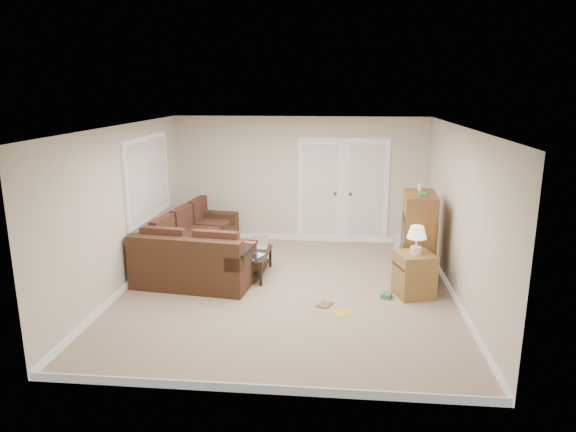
# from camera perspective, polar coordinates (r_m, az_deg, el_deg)

# --- Properties ---
(floor) EXTENTS (5.50, 5.50, 0.00)m
(floor) POSITION_cam_1_polar(r_m,az_deg,el_deg) (7.97, -0.13, -8.32)
(floor) COLOR tan
(floor) RESTS_ON ground
(ceiling) EXTENTS (5.00, 5.50, 0.02)m
(ceiling) POSITION_cam_1_polar(r_m,az_deg,el_deg) (7.39, -0.14, 9.92)
(ceiling) COLOR silver
(ceiling) RESTS_ON wall_back
(wall_left) EXTENTS (0.02, 5.50, 2.50)m
(wall_left) POSITION_cam_1_polar(r_m,az_deg,el_deg) (8.21, -17.79, 0.82)
(wall_left) COLOR beige
(wall_left) RESTS_ON floor
(wall_right) EXTENTS (0.02, 5.50, 2.50)m
(wall_right) POSITION_cam_1_polar(r_m,az_deg,el_deg) (7.76, 18.57, 0.02)
(wall_right) COLOR beige
(wall_right) RESTS_ON floor
(wall_back) EXTENTS (5.00, 0.02, 2.50)m
(wall_back) POSITION_cam_1_polar(r_m,az_deg,el_deg) (10.27, 1.36, 4.04)
(wall_back) COLOR beige
(wall_back) RESTS_ON floor
(wall_front) EXTENTS (5.00, 0.02, 2.50)m
(wall_front) POSITION_cam_1_polar(r_m,az_deg,el_deg) (4.97, -3.25, -6.98)
(wall_front) COLOR beige
(wall_front) RESTS_ON floor
(baseboards) EXTENTS (5.00, 5.50, 0.10)m
(baseboards) POSITION_cam_1_polar(r_m,az_deg,el_deg) (7.95, -0.13, -7.98)
(baseboards) COLOR silver
(baseboards) RESTS_ON floor
(french_doors) EXTENTS (1.80, 0.05, 2.13)m
(french_doors) POSITION_cam_1_polar(r_m,az_deg,el_deg) (10.25, 6.09, 2.73)
(french_doors) COLOR silver
(french_doors) RESTS_ON floor
(window_left) EXTENTS (0.05, 1.92, 1.42)m
(window_left) POSITION_cam_1_polar(r_m,az_deg,el_deg) (9.05, -15.27, 4.12)
(window_left) COLOR silver
(window_left) RESTS_ON wall_left
(sectional_sofa) EXTENTS (1.94, 2.97, 0.86)m
(sectional_sofa) POSITION_cam_1_polar(r_m,az_deg,el_deg) (8.90, -10.38, -3.82)
(sectional_sofa) COLOR #432819
(sectional_sofa) RESTS_ON floor
(coffee_table) EXTENTS (0.52, 0.99, 0.66)m
(coffee_table) POSITION_cam_1_polar(r_m,az_deg,el_deg) (8.56, -3.82, -5.18)
(coffee_table) COLOR black
(coffee_table) RESTS_ON floor
(tv_armoire) EXTENTS (0.54, 0.91, 1.52)m
(tv_armoire) POSITION_cam_1_polar(r_m,az_deg,el_deg) (8.54, 14.27, -2.14)
(tv_armoire) COLOR brown
(tv_armoire) RESTS_ON floor
(side_cabinet) EXTENTS (0.63, 0.63, 1.08)m
(side_cabinet) POSITION_cam_1_polar(r_m,az_deg,el_deg) (7.89, 13.87, -5.96)
(side_cabinet) COLOR olive
(side_cabinet) RESTS_ON floor
(space_heater) EXTENTS (0.12, 0.10, 0.26)m
(space_heater) POSITION_cam_1_polar(r_m,az_deg,el_deg) (10.16, 11.99, -2.86)
(space_heater) COLOR white
(space_heater) RESTS_ON floor
(floor_magazine) EXTENTS (0.35, 0.33, 0.01)m
(floor_magazine) POSITION_cam_1_polar(r_m,az_deg,el_deg) (7.29, 6.18, -10.59)
(floor_magazine) COLOR gold
(floor_magazine) RESTS_ON floor
(floor_greenbox) EXTENTS (0.19, 0.22, 0.07)m
(floor_greenbox) POSITION_cam_1_polar(r_m,az_deg,el_deg) (7.85, 10.89, -8.64)
(floor_greenbox) COLOR #387C4A
(floor_greenbox) RESTS_ON floor
(floor_book) EXTENTS (0.27, 0.30, 0.02)m
(floor_book) POSITION_cam_1_polar(r_m,az_deg,el_deg) (7.52, 3.49, -9.67)
(floor_book) COLOR brown
(floor_book) RESTS_ON floor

